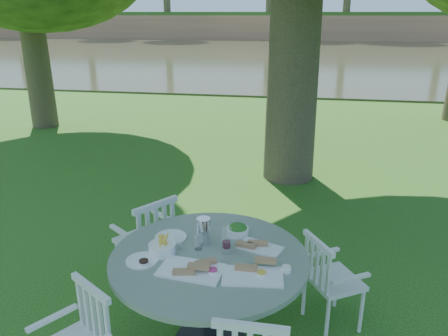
{
  "coord_description": "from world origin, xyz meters",
  "views": [
    {
      "loc": [
        0.79,
        -4.21,
        2.45
      ],
      "look_at": [
        0.0,
        0.2,
        0.85
      ],
      "focal_mm": 35.0,
      "sensor_mm": 36.0,
      "label": 1
    }
  ],
  "objects": [
    {
      "name": "tableware",
      "position": [
        0.14,
        -1.49,
        0.83
      ],
      "size": [
        1.16,
        0.81,
        0.21
      ],
      "color": "white",
      "rests_on": "table"
    },
    {
      "name": "chair_ne",
      "position": [
        1.06,
        -1.14,
        0.47
      ],
      "size": [
        0.53,
        0.54,
        0.8
      ],
      "rotation": [
        0.0,
        0.0,
        -4.18
      ],
      "color": "silver",
      "rests_on": "ground"
    },
    {
      "name": "table",
      "position": [
        0.2,
        -1.51,
        0.65
      ],
      "size": [
        1.44,
        1.44,
        0.79
      ],
      "color": "black",
      "rests_on": "ground"
    },
    {
      "name": "chair_nw",
      "position": [
        -0.49,
        -0.87,
        0.53
      ],
      "size": [
        0.61,
        0.62,
        0.9
      ],
      "rotation": [
        0.0,
        0.0,
        -2.19
      ],
      "color": "silver",
      "rests_on": "ground"
    },
    {
      "name": "river",
      "position": [
        0.0,
        23.0,
        0.0
      ],
      "size": [
        100.0,
        28.0,
        0.12
      ],
      "primitive_type": "cube",
      "color": "#343720",
      "rests_on": "ground"
    },
    {
      "name": "ground",
      "position": [
        0.0,
        0.0,
        0.0
      ],
      "size": [
        140.0,
        140.0,
        0.0
      ],
      "primitive_type": "plane",
      "color": "#17430E",
      "rests_on": "ground"
    }
  ]
}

